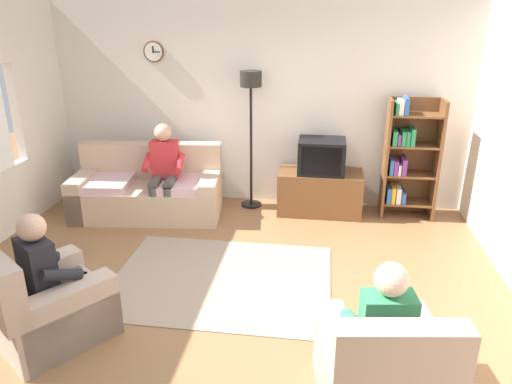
{
  "coord_description": "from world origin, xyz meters",
  "views": [
    {
      "loc": [
        0.91,
        -3.84,
        2.58
      ],
      "look_at": [
        0.25,
        0.77,
        0.81
      ],
      "focal_mm": 33.81,
      "sensor_mm": 36.0,
      "label": 1
    }
  ],
  "objects_px": {
    "couch": "(148,192)",
    "floor_lamp": "(251,102)",
    "armchair_near_bookshelf": "(381,372)",
    "person_in_right_armchair": "(382,325)",
    "tv": "(322,156)",
    "bookshelf": "(407,158)",
    "armchair_near_window": "(45,307)",
    "person_in_left_armchair": "(50,269)",
    "tv_stand": "(320,192)",
    "person_on_couch": "(164,167)"
  },
  "relations": [
    {
      "from": "armchair_near_window",
      "to": "armchair_near_bookshelf",
      "type": "relative_size",
      "value": 1.2
    },
    {
      "from": "tv_stand",
      "to": "floor_lamp",
      "type": "height_order",
      "value": "floor_lamp"
    },
    {
      "from": "tv",
      "to": "armchair_near_bookshelf",
      "type": "bearing_deg",
      "value": -81.94
    },
    {
      "from": "couch",
      "to": "floor_lamp",
      "type": "height_order",
      "value": "floor_lamp"
    },
    {
      "from": "bookshelf",
      "to": "couch",
      "type": "bearing_deg",
      "value": -172.38
    },
    {
      "from": "tv",
      "to": "floor_lamp",
      "type": "bearing_deg",
      "value": 172.57
    },
    {
      "from": "armchair_near_window",
      "to": "armchair_near_bookshelf",
      "type": "xyz_separation_m",
      "value": [
        2.66,
        -0.39,
        0.0
      ]
    },
    {
      "from": "bookshelf",
      "to": "armchair_near_bookshelf",
      "type": "xyz_separation_m",
      "value": [
        -0.61,
        -3.47,
        -0.5
      ]
    },
    {
      "from": "floor_lamp",
      "to": "bookshelf",
      "type": "bearing_deg",
      "value": -0.81
    },
    {
      "from": "floor_lamp",
      "to": "armchair_near_bookshelf",
      "type": "distance_m",
      "value": 3.95
    },
    {
      "from": "tv_stand",
      "to": "tv",
      "type": "bearing_deg",
      "value": -90.0
    },
    {
      "from": "floor_lamp",
      "to": "armchair_near_window",
      "type": "height_order",
      "value": "floor_lamp"
    },
    {
      "from": "couch",
      "to": "person_on_couch",
      "type": "distance_m",
      "value": 0.49
    },
    {
      "from": "tv",
      "to": "bookshelf",
      "type": "distance_m",
      "value": 1.09
    },
    {
      "from": "floor_lamp",
      "to": "person_on_couch",
      "type": "relative_size",
      "value": 1.49
    },
    {
      "from": "armchair_near_bookshelf",
      "to": "person_on_couch",
      "type": "distance_m",
      "value": 3.83
    },
    {
      "from": "couch",
      "to": "person_on_couch",
      "type": "height_order",
      "value": "person_on_couch"
    },
    {
      "from": "tv",
      "to": "floor_lamp",
      "type": "height_order",
      "value": "floor_lamp"
    },
    {
      "from": "bookshelf",
      "to": "armchair_near_window",
      "type": "height_order",
      "value": "bookshelf"
    },
    {
      "from": "armchair_near_bookshelf",
      "to": "person_in_right_armchair",
      "type": "height_order",
      "value": "person_in_right_armchair"
    },
    {
      "from": "tv",
      "to": "armchair_near_bookshelf",
      "type": "height_order",
      "value": "tv"
    },
    {
      "from": "couch",
      "to": "tv_stand",
      "type": "bearing_deg",
      "value": 9.48
    },
    {
      "from": "armchair_near_bookshelf",
      "to": "person_in_left_armchair",
      "type": "xyz_separation_m",
      "value": [
        -2.61,
        0.46,
        0.32
      ]
    },
    {
      "from": "person_in_left_armchair",
      "to": "person_in_right_armchair",
      "type": "bearing_deg",
      "value": -8.17
    },
    {
      "from": "tv_stand",
      "to": "bookshelf",
      "type": "bearing_deg",
      "value": 3.7
    },
    {
      "from": "floor_lamp",
      "to": "person_in_left_armchair",
      "type": "relative_size",
      "value": 1.65
    },
    {
      "from": "tv",
      "to": "floor_lamp",
      "type": "relative_size",
      "value": 0.32
    },
    {
      "from": "armchair_near_window",
      "to": "person_in_left_armchair",
      "type": "relative_size",
      "value": 1.06
    },
    {
      "from": "floor_lamp",
      "to": "person_on_couch",
      "type": "bearing_deg",
      "value": -150.5
    },
    {
      "from": "couch",
      "to": "tv_stand",
      "type": "height_order",
      "value": "couch"
    },
    {
      "from": "couch",
      "to": "tv_stand",
      "type": "relative_size",
      "value": 1.81
    },
    {
      "from": "tv_stand",
      "to": "bookshelf",
      "type": "relative_size",
      "value": 0.7
    },
    {
      "from": "tv_stand",
      "to": "armchair_near_window",
      "type": "relative_size",
      "value": 0.93
    },
    {
      "from": "tv",
      "to": "person_in_right_armchair",
      "type": "relative_size",
      "value": 0.54
    },
    {
      "from": "person_on_couch",
      "to": "couch",
      "type": "bearing_deg",
      "value": 158.57
    },
    {
      "from": "person_on_couch",
      "to": "person_in_right_armchair",
      "type": "relative_size",
      "value": 1.11
    },
    {
      "from": "person_in_left_armchair",
      "to": "tv_stand",
      "type": "bearing_deg",
      "value": 54.03
    },
    {
      "from": "bookshelf",
      "to": "armchair_near_bookshelf",
      "type": "distance_m",
      "value": 3.56
    },
    {
      "from": "tv_stand",
      "to": "armchair_near_window",
      "type": "bearing_deg",
      "value": -125.97
    },
    {
      "from": "tv_stand",
      "to": "tv",
      "type": "distance_m",
      "value": 0.51
    },
    {
      "from": "armchair_near_window",
      "to": "person_on_couch",
      "type": "relative_size",
      "value": 0.95
    },
    {
      "from": "tv_stand",
      "to": "armchair_near_window",
      "type": "height_order",
      "value": "armchair_near_window"
    },
    {
      "from": "couch",
      "to": "tv",
      "type": "height_order",
      "value": "tv"
    },
    {
      "from": "tv",
      "to": "floor_lamp",
      "type": "distance_m",
      "value": 1.16
    },
    {
      "from": "tv",
      "to": "person_on_couch",
      "type": "bearing_deg",
      "value": -166.86
    },
    {
      "from": "tv",
      "to": "person_in_right_armchair",
      "type": "distance_m",
      "value": 3.33
    },
    {
      "from": "bookshelf",
      "to": "armchair_near_bookshelf",
      "type": "relative_size",
      "value": 1.6
    },
    {
      "from": "floor_lamp",
      "to": "armchair_near_bookshelf",
      "type": "bearing_deg",
      "value": -67.84
    },
    {
      "from": "tv",
      "to": "person_in_left_armchair",
      "type": "bearing_deg",
      "value": -126.19
    },
    {
      "from": "couch",
      "to": "armchair_near_bookshelf",
      "type": "relative_size",
      "value": 2.02
    }
  ]
}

